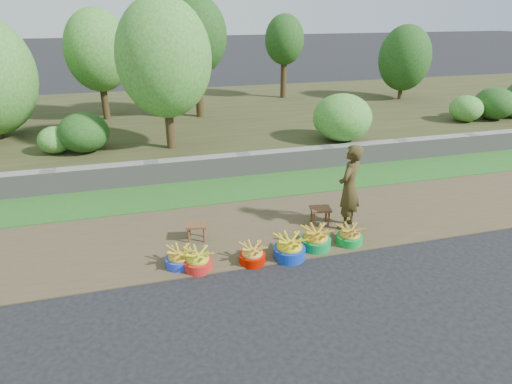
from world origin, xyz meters
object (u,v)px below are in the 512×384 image
object	(u,v)px
basin_f	(350,236)
vendor_woman	(349,187)
basin_a	(179,258)
stool_left	(196,227)
basin_c	(252,255)
basin_e	(316,239)
basin_d	(289,248)
stool_right	(320,211)
basin_b	(198,261)

from	to	relation	value
basin_f	vendor_woman	distance (m)	0.91
basin_a	basin_f	xyz separation A→B (m)	(2.99, -0.07, 0.00)
basin_f	stool_left	distance (m)	2.73
basin_c	basin_e	world-z (taller)	basin_e
basin_d	basin_f	bearing A→B (deg)	7.31
basin_e	stool_right	world-z (taller)	basin_e
basin_b	basin_c	distance (m)	0.89
basin_b	stool_right	bearing A→B (deg)	20.12
basin_d	basin_f	size ratio (longest dim) A/B	1.17
basin_c	vendor_woman	bearing A→B (deg)	19.04
basin_e	basin_f	world-z (taller)	basin_e
basin_f	stool_right	xyz separation A→B (m)	(-0.21, 0.83, 0.13)
basin_b	stool_right	size ratio (longest dim) A/B	1.10
basin_b	stool_left	size ratio (longest dim) A/B	1.15
stool_left	stool_right	world-z (taller)	stool_right
basin_f	vendor_woman	xyz separation A→B (m)	(0.21, 0.57, 0.68)
basin_b	basin_f	distance (m)	2.71
basin_b	basin_e	xyz separation A→B (m)	(2.08, 0.11, 0.02)
basin_a	basin_c	size ratio (longest dim) A/B	1.03
basin_c	basin_e	bearing A→B (deg)	7.37
basin_e	basin_b	bearing A→B (deg)	-176.95
basin_c	basin_d	size ratio (longest dim) A/B	0.82
basin_b	vendor_woman	xyz separation A→B (m)	(2.93, 0.66, 0.68)
stool_left	vendor_woman	bearing A→B (deg)	-5.16
basin_c	basin_a	bearing A→B (deg)	170.23
basin_b	basin_e	world-z (taller)	basin_e
basin_d	stool_right	world-z (taller)	basin_d
basin_e	stool_right	xyz separation A→B (m)	(0.42, 0.80, 0.11)
basin_e	vendor_woman	bearing A→B (deg)	32.89
basin_a	stool_left	xyz separation A→B (m)	(0.39, 0.75, 0.12)
basin_c	vendor_woman	xyz separation A→B (m)	(2.03, 0.70, 0.69)
basin_a	basin_b	bearing A→B (deg)	-30.04
basin_b	basin_c	bearing A→B (deg)	-2.72
basin_b	basin_e	size ratio (longest dim) A/B	0.88
basin_d	stool_right	xyz separation A→B (m)	(0.97, 0.98, 0.11)
basin_e	vendor_woman	distance (m)	1.21
basin_a	stool_left	world-z (taller)	basin_a
basin_e	vendor_woman	size ratio (longest dim) A/B	0.32
basin_d	vendor_woman	bearing A→B (deg)	27.34
basin_b	vendor_woman	world-z (taller)	vendor_woman
basin_a	basin_f	size ratio (longest dim) A/B	0.99
basin_a	basin_f	distance (m)	2.99
basin_b	vendor_woman	distance (m)	3.07
basin_b	vendor_woman	bearing A→B (deg)	12.69
stool_right	vendor_woman	xyz separation A→B (m)	(0.43, -0.26, 0.55)
basin_d	basin_f	world-z (taller)	basin_d
stool_left	vendor_woman	world-z (taller)	vendor_woman
basin_e	stool_right	size ratio (longest dim) A/B	1.25
vendor_woman	basin_b	bearing A→B (deg)	-29.68
basin_d	stool_left	distance (m)	1.72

